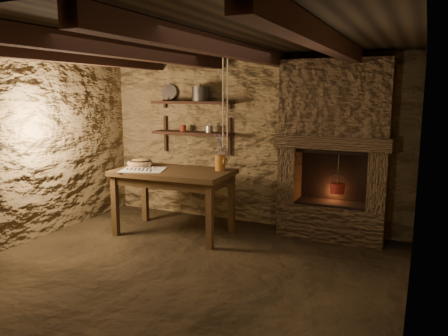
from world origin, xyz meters
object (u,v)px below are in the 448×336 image
at_px(iron_stockpot, 201,95).
at_px(red_pot, 338,187).
at_px(work_table, 174,200).
at_px(stoneware_jug, 220,155).
at_px(wooden_bowl, 140,163).

xyz_separation_m(iron_stockpot, red_pot, (2.03, -0.12, -1.17)).
bearing_deg(work_table, stoneware_jug, 19.29).
bearing_deg(wooden_bowl, stoneware_jug, 7.94).
bearing_deg(work_table, red_pot, 15.95).
relative_size(stoneware_jug, red_pot, 0.89).
xyz_separation_m(work_table, iron_stockpot, (0.01, 0.79, 1.39)).
bearing_deg(red_pot, stoneware_jug, -163.23).
distance_m(wooden_bowl, red_pot, 2.69).
xyz_separation_m(stoneware_jug, wooden_bowl, (-1.16, -0.16, -0.16)).
distance_m(stoneware_jug, wooden_bowl, 1.19).
relative_size(wooden_bowl, red_pot, 0.67).
relative_size(work_table, wooden_bowl, 4.35).
xyz_separation_m(stoneware_jug, red_pot, (1.45, 0.44, -0.39)).
relative_size(stoneware_jug, iron_stockpot, 1.89).
height_order(wooden_bowl, iron_stockpot, iron_stockpot).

